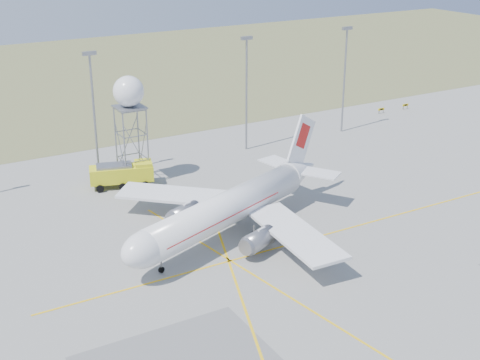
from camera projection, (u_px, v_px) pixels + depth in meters
grass_strip at (42, 81)px, 173.51m from camera, size 400.00×120.00×0.03m
mast_b at (93, 105)px, 104.87m from camera, size 2.20×0.50×20.50m
mast_c at (246, 84)px, 117.98m from camera, size 2.20×0.50×20.50m
mast_d at (345, 71)px, 128.29m from camera, size 2.20×0.50×20.50m
taxi_sign_near at (381, 109)px, 144.49m from camera, size 1.60×0.17×1.20m
taxi_sign_far at (405, 105)px, 147.77m from camera, size 1.60×0.17×1.20m
airliner_main at (229, 208)px, 87.33m from camera, size 37.28×34.99×13.12m
radar_tower at (131, 124)px, 103.50m from camera, size 4.76×4.76×17.25m
fire_truck at (123, 175)px, 104.61m from camera, size 10.31×6.15×3.91m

